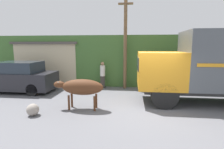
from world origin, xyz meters
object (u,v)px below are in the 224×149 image
at_px(roadside_rock, 33,110).
at_px(brown_cow, 81,87).
at_px(parked_suv, 19,77).
at_px(utility_pole, 125,40).
at_px(pedestrian_on_hill, 103,74).
at_px(cargo_truck, 220,65).

bearing_deg(roadside_rock, brown_cow, 28.86).
distance_m(brown_cow, parked_suv, 5.18).
relative_size(utility_pole, roadside_rock, 12.61).
distance_m(parked_suv, pedestrian_on_hill, 5.02).
bearing_deg(roadside_rock, parked_suv, 130.08).
bearing_deg(utility_pole, roadside_rock, -124.46).
bearing_deg(utility_pole, brown_cow, -112.90).
bearing_deg(cargo_truck, utility_pole, 152.07).
relative_size(cargo_truck, parked_suv, 1.62).
relative_size(brown_cow, pedestrian_on_hill, 1.27).
height_order(parked_suv, roadside_rock, parked_suv).
relative_size(cargo_truck, pedestrian_on_hill, 4.06).
bearing_deg(parked_suv, brown_cow, -26.77).
relative_size(brown_cow, utility_pole, 0.37).
distance_m(parked_suv, utility_pole, 6.79).
relative_size(cargo_truck, brown_cow, 3.19).
bearing_deg(pedestrian_on_hill, brown_cow, 82.08).
xyz_separation_m(utility_pole, roadside_rock, (-3.37, -4.92, -2.84)).
height_order(parked_suv, pedestrian_on_hill, parked_suv).
xyz_separation_m(brown_cow, utility_pole, (1.68, 3.98, 2.12)).
distance_m(brown_cow, pedestrian_on_hill, 3.91).
distance_m(pedestrian_on_hill, roadside_rock, 5.25).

